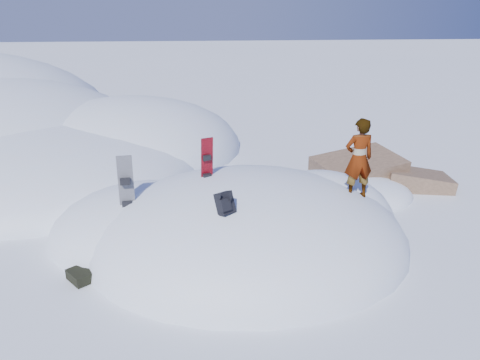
{
  "coord_description": "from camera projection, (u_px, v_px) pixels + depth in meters",
  "views": [
    {
      "loc": [
        -0.98,
        -9.09,
        4.93
      ],
      "look_at": [
        -0.14,
        0.3,
        1.37
      ],
      "focal_mm": 35.0,
      "sensor_mm": 36.0,
      "label": 1
    }
  ],
  "objects": [
    {
      "name": "snowboard_red",
      "position": [
        207.0,
        169.0,
        10.07
      ],
      "size": [
        0.3,
        0.25,
        1.43
      ],
      "rotation": [
        0.0,
        0.0,
        0.38
      ],
      "color": "#B8091A",
      "rests_on": "snow_mound"
    },
    {
      "name": "rock_outcrop",
      "position": [
        365.0,
        187.0,
        13.41
      ],
      "size": [
        4.68,
        4.41,
        1.68
      ],
      "color": "brown",
      "rests_on": "ground"
    },
    {
      "name": "backpack",
      "position": [
        225.0,
        203.0,
        8.54
      ],
      "size": [
        0.43,
        0.47,
        0.49
      ],
      "rotation": [
        0.0,
        0.0,
        0.57
      ],
      "color": "black",
      "rests_on": "snow_mound"
    },
    {
      "name": "ground",
      "position": [
        247.0,
        243.0,
        10.3
      ],
      "size": [
        120.0,
        120.0,
        0.0
      ],
      "primitive_type": "plane",
      "color": "white",
      "rests_on": "ground"
    },
    {
      "name": "person",
      "position": [
        359.0,
        158.0,
        9.77
      ],
      "size": [
        0.67,
        0.48,
        1.72
      ],
      "primitive_type": "imported",
      "rotation": [
        0.0,
        0.0,
        3.25
      ],
      "color": "slate",
      "rests_on": "snow_mound"
    },
    {
      "name": "gear_pile",
      "position": [
        93.0,
        270.0,
        8.99
      ],
      "size": [
        0.98,
        0.85,
        0.26
      ],
      "rotation": [
        0.0,
        0.0,
        0.68
      ],
      "color": "black",
      "rests_on": "ground"
    },
    {
      "name": "snowboard_dark",
      "position": [
        127.0,
        195.0,
        9.65
      ],
      "size": [
        0.33,
        0.27,
        1.68
      ],
      "rotation": [
        0.0,
        0.0,
        0.1
      ],
      "color": "black",
      "rests_on": "snow_mound"
    },
    {
      "name": "snow_mound",
      "position": [
        239.0,
        238.0,
        10.51
      ],
      "size": [
        8.0,
        6.0,
        3.0
      ],
      "color": "silver",
      "rests_on": "ground"
    }
  ]
}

